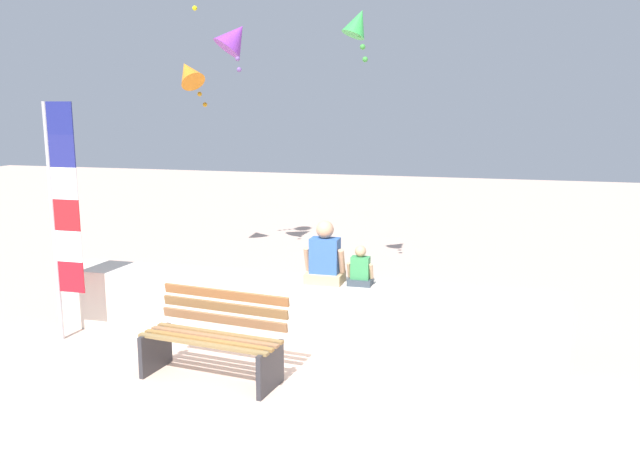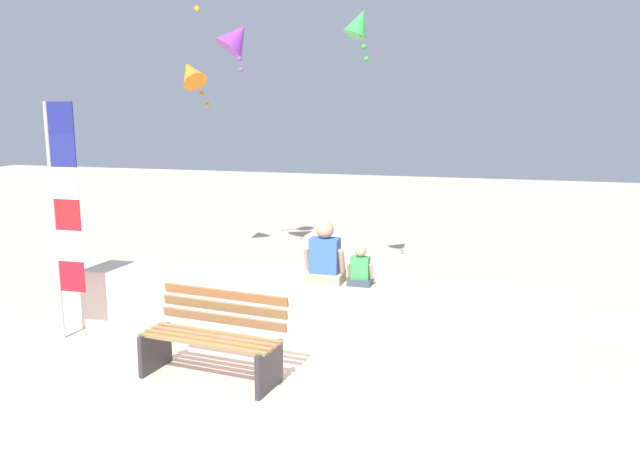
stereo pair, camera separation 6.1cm
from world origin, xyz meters
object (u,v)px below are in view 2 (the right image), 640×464
object	(u,v)px
kite_green	(359,23)
kite_orange	(191,73)
person_adult	(325,259)
park_bench	(214,339)
person_child	(360,270)
kite_purple	(237,38)
flag_banner	(62,208)

from	to	relation	value
kite_green	kite_orange	xyz separation A→B (m)	(-3.13, 0.82, -0.63)
person_adult	kite_orange	bearing A→B (deg)	134.45
park_bench	kite_green	bearing A→B (deg)	79.85
person_adult	kite_green	distance (m)	3.89
person_adult	park_bench	bearing A→B (deg)	-124.44
person_child	kite_green	world-z (taller)	kite_green
person_child	kite_green	distance (m)	4.01
park_bench	kite_purple	size ratio (longest dim) A/B	1.66
person_child	kite_orange	world-z (taller)	kite_orange
person_child	kite_purple	size ratio (longest dim) A/B	0.50
flag_banner	kite_orange	xyz separation A→B (m)	(-0.30, 4.07, 1.73)
kite_green	person_adult	bearing A→B (deg)	-86.05
flag_banner	kite_green	world-z (taller)	kite_green
kite_green	flag_banner	bearing A→B (deg)	-130.98
park_bench	person_adult	world-z (taller)	person_adult
kite_green	kite_orange	bearing A→B (deg)	165.40
flag_banner	kite_green	bearing A→B (deg)	49.02
park_bench	person_child	xyz separation A→B (m)	(1.28, 1.25, 0.53)
flag_banner	kite_orange	distance (m)	4.43
park_bench	person_child	world-z (taller)	person_child
kite_green	kite_orange	size ratio (longest dim) A/B	0.93
kite_purple	person_adult	bearing A→B (deg)	-54.06
park_bench	flag_banner	distance (m)	2.52
kite_purple	kite_orange	xyz separation A→B (m)	(-0.86, -0.00, -0.57)
person_child	kite_purple	bearing A→B (deg)	130.38
park_bench	person_adult	distance (m)	1.64
person_adult	person_child	xyz separation A→B (m)	(0.42, 0.00, -0.11)
park_bench	kite_green	xyz separation A→B (m)	(0.68, 3.81, 3.56)
person_child	flag_banner	distance (m)	3.56
park_bench	person_child	size ratio (longest dim) A/B	3.31
person_adult	kite_orange	xyz separation A→B (m)	(-3.31, 3.37, 2.30)
person_adult	kite_purple	xyz separation A→B (m)	(-2.45, 3.38, 2.87)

